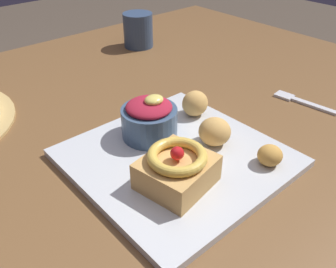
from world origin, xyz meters
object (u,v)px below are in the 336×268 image
object	(u,v)px
fritter_middle	(270,155)
fork	(300,101)
front_plate	(177,158)
berry_ramekin	(149,119)
fritter_back	(215,132)
fritter_front	(195,103)
cake_slice	(177,168)
coffee_mug	(138,30)

from	to	relation	value
fritter_middle	fork	bearing A→B (deg)	20.15
fork	front_plate	bearing A→B (deg)	79.41
berry_ramekin	fritter_back	distance (m)	0.11
berry_ramekin	fritter_front	world-z (taller)	berry_ramekin
cake_slice	front_plate	bearing A→B (deg)	47.90
fritter_front	fritter_back	world-z (taller)	fritter_front
front_plate	fritter_back	bearing A→B (deg)	-14.03
coffee_mug	berry_ramekin	bearing A→B (deg)	-125.17
fritter_middle	fork	size ratio (longest dim) A/B	0.29
fritter_front	coffee_mug	bearing A→B (deg)	66.89
cake_slice	fork	xyz separation A→B (m)	(0.35, 0.03, -0.04)
front_plate	fritter_front	distance (m)	0.13
front_plate	fritter_back	size ratio (longest dim) A/B	5.79
front_plate	fork	distance (m)	0.31
fritter_front	cake_slice	bearing A→B (deg)	-142.16
cake_slice	fritter_back	xyz separation A→B (m)	(0.11, 0.03, -0.00)
cake_slice	berry_ramekin	size ratio (longest dim) A/B	1.18
berry_ramekin	coffee_mug	bearing A→B (deg)	54.83
berry_ramekin	fritter_front	distance (m)	0.10
cake_slice	fritter_back	world-z (taller)	cake_slice
fritter_middle	fritter_front	bearing A→B (deg)	83.88
fritter_back	coffee_mug	bearing A→B (deg)	66.41
cake_slice	coffee_mug	bearing A→B (deg)	57.72
cake_slice	berry_ramekin	xyz separation A→B (m)	(0.05, 0.12, 0.01)
fritter_middle	coffee_mug	bearing A→B (deg)	71.99
front_plate	fritter_front	size ratio (longest dim) A/B	6.14
front_plate	cake_slice	world-z (taller)	cake_slice
fritter_middle	coffee_mug	distance (m)	0.57
fritter_front	fritter_back	bearing A→B (deg)	-115.65
front_plate	cake_slice	distance (m)	0.07
cake_slice	fork	bearing A→B (deg)	4.06
berry_ramekin	fritter_front	bearing A→B (deg)	-0.36
coffee_mug	cake_slice	bearing A→B (deg)	-122.28
fritter_middle	fritter_back	world-z (taller)	fritter_back
fritter_front	fritter_back	size ratio (longest dim) A/B	0.94
front_plate	berry_ramekin	xyz separation A→B (m)	(0.00, 0.07, 0.04)
berry_ramekin	fritter_middle	distance (m)	0.19
fritter_middle	fritter_back	distance (m)	0.09
front_plate	coffee_mug	distance (m)	0.51
cake_slice	coffee_mug	size ratio (longest dim) A/B	1.21
fork	coffee_mug	distance (m)	0.47
cake_slice	berry_ramekin	distance (m)	0.13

